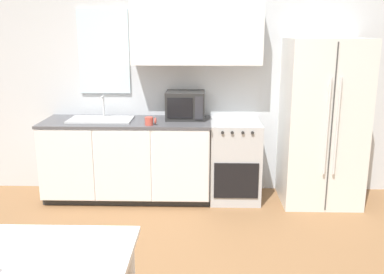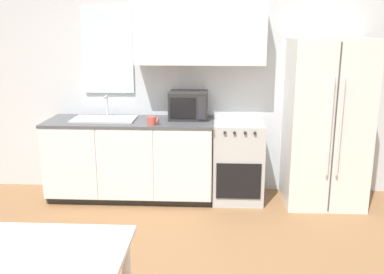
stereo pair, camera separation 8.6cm
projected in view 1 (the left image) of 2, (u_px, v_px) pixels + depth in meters
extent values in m
cube|color=silver|center=(169.00, 78.00, 5.02)|extent=(12.00, 0.06, 2.70)
cube|color=silver|center=(104.00, 52.00, 4.93)|extent=(0.59, 0.04, 0.95)
cube|color=white|center=(197.00, 33.00, 4.70)|extent=(1.44, 0.32, 0.70)
cube|color=#333333|center=(130.00, 193.00, 5.04)|extent=(1.86, 0.59, 0.08)
cube|color=white|center=(128.00, 157.00, 4.90)|extent=(1.86, 0.65, 0.81)
cube|color=white|center=(65.00, 166.00, 4.59)|extent=(0.60, 0.01, 0.79)
cube|color=white|center=(123.00, 166.00, 4.58)|extent=(0.60, 0.01, 0.79)
cube|color=white|center=(181.00, 167.00, 4.56)|extent=(0.60, 0.01, 0.79)
cube|color=#4C4C51|center=(127.00, 122.00, 4.80)|extent=(1.89, 0.68, 0.03)
cube|color=#B7BABC|center=(234.00, 160.00, 4.89)|extent=(0.56, 0.61, 0.91)
cube|color=black|center=(236.00, 181.00, 4.63)|extent=(0.48, 0.01, 0.40)
cylinder|color=#262626|center=(223.00, 133.00, 4.49)|extent=(0.03, 0.02, 0.03)
cylinder|color=#262626|center=(232.00, 133.00, 4.49)|extent=(0.03, 0.02, 0.03)
cylinder|color=#262626|center=(243.00, 133.00, 4.49)|extent=(0.03, 0.02, 0.03)
cylinder|color=#262626|center=(252.00, 133.00, 4.48)|extent=(0.03, 0.02, 0.03)
cube|color=silver|center=(322.00, 123.00, 4.71)|extent=(0.84, 0.70, 1.82)
cube|color=#3F3F3F|center=(331.00, 130.00, 4.37)|extent=(0.01, 0.01, 1.76)
cylinder|color=silver|center=(327.00, 127.00, 4.34)|extent=(0.02, 0.02, 1.00)
cylinder|color=silver|center=(337.00, 127.00, 4.33)|extent=(0.02, 0.02, 1.00)
cube|color=#B7BABC|center=(101.00, 120.00, 4.80)|extent=(0.70, 0.40, 0.02)
cylinder|color=silver|center=(103.00, 106.00, 4.92)|extent=(0.02, 0.02, 0.24)
cylinder|color=silver|center=(102.00, 97.00, 4.83)|extent=(0.02, 0.14, 0.02)
cube|color=#282828|center=(185.00, 105.00, 4.85)|extent=(0.44, 0.36, 0.31)
cube|color=black|center=(180.00, 108.00, 4.67)|extent=(0.28, 0.01, 0.23)
cube|color=#2D2D33|center=(199.00, 108.00, 4.67)|extent=(0.09, 0.01, 0.25)
cylinder|color=#BF4C3F|center=(149.00, 121.00, 4.55)|extent=(0.09, 0.09, 0.09)
torus|color=#BF4C3F|center=(155.00, 121.00, 4.54)|extent=(0.02, 0.07, 0.07)
cube|color=white|center=(23.00, 268.00, 2.17)|extent=(1.06, 0.93, 0.03)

